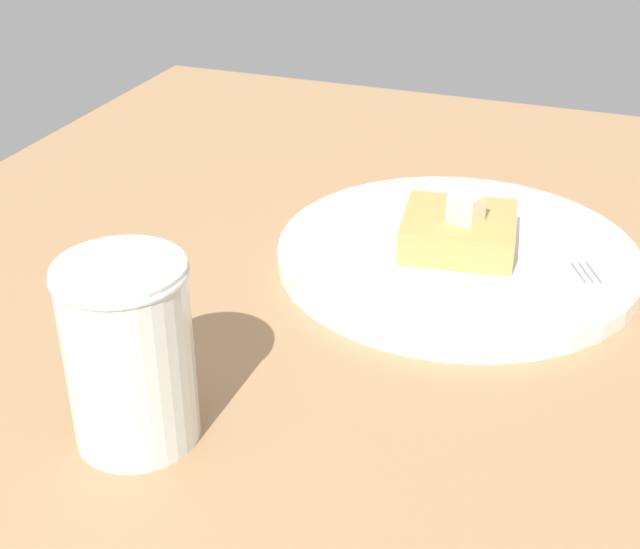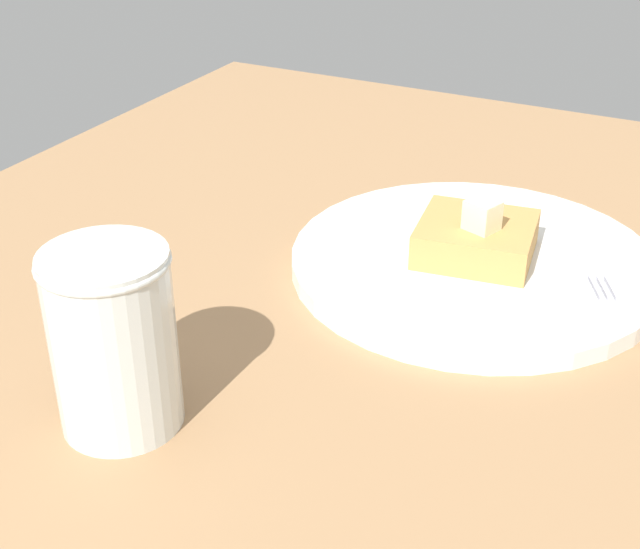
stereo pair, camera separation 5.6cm
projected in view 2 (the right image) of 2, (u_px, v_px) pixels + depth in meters
The scene contains 6 objects.
table_surface at pixel (445, 321), 62.02cm from camera, with size 90.30×90.30×2.32cm, color #A07850.
plate at pixel (471, 261), 65.73cm from camera, with size 26.95×26.95×1.27cm.
toast_slice_center at pixel (473, 238), 64.83cm from camera, with size 8.15×7.69×2.61cm, color tan.
butter_pat_primary at pixel (482, 215), 62.69cm from camera, with size 2.15×1.94×2.15cm, color beige.
fork at pixel (581, 252), 65.34cm from camera, with size 8.32×15.00×0.36cm.
syrup_jar at pixel (115, 349), 48.30cm from camera, with size 7.07×7.07×10.65cm.
Camera 2 is at (16.02, -50.83, 34.23)cm, focal length 50.00 mm.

